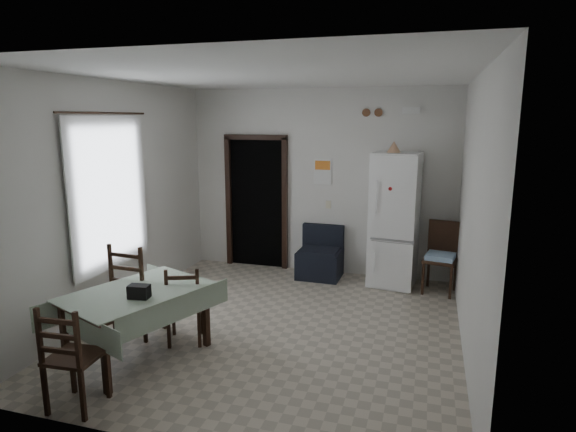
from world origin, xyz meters
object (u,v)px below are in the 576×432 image
(corner_chair, at_px, (440,258))
(dining_chair_near_head, at_px, (75,355))
(dining_chair_far_left, at_px, (139,288))
(dining_table, at_px, (139,324))
(fridge, at_px, (394,220))
(navy_seat, at_px, (320,253))
(dining_chair_far_right, at_px, (185,303))

(corner_chair, relative_size, dining_chair_near_head, 1.06)
(dining_chair_near_head, bearing_deg, dining_chair_far_left, -81.25)
(dining_table, height_order, dining_chair_near_head, dining_chair_near_head)
(fridge, relative_size, dining_chair_near_head, 2.05)
(navy_seat, relative_size, dining_table, 0.57)
(dining_chair_near_head, bearing_deg, corner_chair, -132.35)
(navy_seat, height_order, dining_chair_far_right, dining_chair_far_right)
(corner_chair, bearing_deg, dining_chair_far_right, -128.00)
(dining_chair_far_left, xyz_separation_m, dining_chair_far_right, (0.61, -0.05, -0.10))
(corner_chair, xyz_separation_m, dining_chair_far_left, (-3.32, -2.34, 0.04))
(navy_seat, distance_m, dining_chair_far_left, 2.96)
(dining_chair_far_right, bearing_deg, dining_chair_near_head, 57.42)
(fridge, height_order, navy_seat, fridge)
(fridge, distance_m, navy_seat, 1.25)
(fridge, xyz_separation_m, dining_chair_near_head, (-2.34, -3.95, -0.50))
(dining_chair_far_right, distance_m, dining_chair_near_head, 1.41)
(fridge, bearing_deg, dining_table, -119.72)
(corner_chair, distance_m, dining_chair_far_right, 3.61)
(fridge, height_order, dining_table, fridge)
(fridge, bearing_deg, dining_chair_far_right, -120.59)
(dining_chair_far_right, bearing_deg, fridge, -149.21)
(dining_chair_far_left, distance_m, dining_chair_far_right, 0.62)
(corner_chair, relative_size, dining_table, 0.73)
(corner_chair, height_order, dining_table, corner_chair)
(fridge, relative_size, dining_chair_far_right, 2.22)
(corner_chair, xyz_separation_m, dining_chair_far_right, (-2.71, -2.39, -0.06))
(dining_table, bearing_deg, dining_chair_far_right, 79.27)
(corner_chair, xyz_separation_m, dining_chair_near_head, (-3.01, -3.77, -0.03))
(dining_chair_far_left, height_order, dining_chair_near_head, dining_chair_far_left)
(dining_chair_far_left, xyz_separation_m, dining_chair_near_head, (0.32, -1.43, -0.07))
(fridge, bearing_deg, corner_chair, -7.39)
(dining_chair_far_right, bearing_deg, navy_seat, -130.72)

